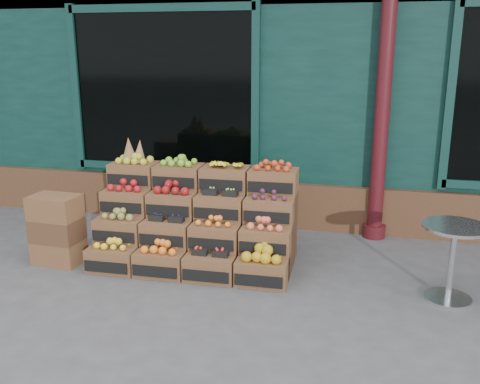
# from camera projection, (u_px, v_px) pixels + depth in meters

# --- Properties ---
(ground) EXTENTS (60.00, 60.00, 0.00)m
(ground) POSITION_uv_depth(u_px,v_px,m) (243.00, 299.00, 5.07)
(ground) COLOR #4B4B4E
(ground) RESTS_ON ground
(shop_facade) EXTENTS (12.00, 6.24, 4.80)m
(shop_facade) POSITION_uv_depth(u_px,v_px,m) (312.00, 41.00, 9.22)
(shop_facade) COLOR #0D2E29
(shop_facade) RESTS_ON ground
(crate_display) EXTENTS (2.15, 1.09, 1.33)m
(crate_display) POSITION_uv_depth(u_px,v_px,m) (196.00, 225.00, 5.86)
(crate_display) COLOR brown
(crate_display) RESTS_ON ground
(spare_crates) EXTENTS (0.53, 0.38, 0.76)m
(spare_crates) POSITION_uv_depth(u_px,v_px,m) (57.00, 230.00, 5.82)
(spare_crates) COLOR brown
(spare_crates) RESTS_ON ground
(bistro_table) EXTENTS (0.59, 0.59, 0.74)m
(bistro_table) POSITION_uv_depth(u_px,v_px,m) (453.00, 254.00, 4.92)
(bistro_table) COLOR #B8BABF
(bistro_table) RESTS_ON ground
(shopkeeper) EXTENTS (0.70, 0.46, 1.91)m
(shopkeeper) POSITION_uv_depth(u_px,v_px,m) (159.00, 142.00, 7.82)
(shopkeeper) COLOR #14461D
(shopkeeper) RESTS_ON ground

